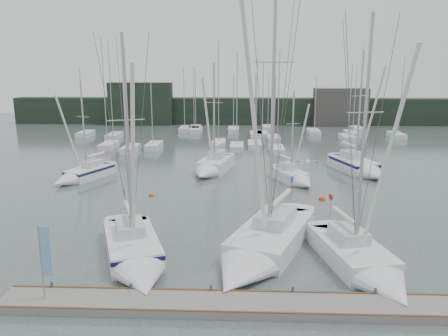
{
  "coord_description": "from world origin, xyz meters",
  "views": [
    {
      "loc": [
        -0.56,
        -23.57,
        11.24
      ],
      "look_at": [
        -1.74,
        5.0,
        4.48
      ],
      "focal_mm": 35.0,
      "sensor_mm": 36.0,
      "label": 1
    }
  ],
  "objects_px": {
    "sailboat_near_right": "(367,267)",
    "sailboat_mid_b": "(211,168)",
    "sailboat_mid_d": "(361,168)",
    "buoy_b": "(322,200)",
    "sailboat_near_left": "(135,257)",
    "sailboat_mid_c": "(295,178)",
    "sailboat_mid_a": "(81,175)",
    "buoy_c": "(151,196)",
    "dock_banner": "(44,255)",
    "sailboat_near_center": "(259,251)"
  },
  "relations": [
    {
      "from": "sailboat_near_right",
      "to": "sailboat_mid_c",
      "type": "height_order",
      "value": "sailboat_near_right"
    },
    {
      "from": "sailboat_near_right",
      "to": "sailboat_mid_d",
      "type": "height_order",
      "value": "sailboat_near_right"
    },
    {
      "from": "sailboat_mid_d",
      "to": "sailboat_near_center",
      "type": "bearing_deg",
      "value": -135.69
    },
    {
      "from": "sailboat_near_left",
      "to": "sailboat_mid_b",
      "type": "distance_m",
      "value": 22.34
    },
    {
      "from": "sailboat_mid_a",
      "to": "dock_banner",
      "type": "relative_size",
      "value": 2.82
    },
    {
      "from": "sailboat_mid_c",
      "to": "sailboat_mid_d",
      "type": "height_order",
      "value": "sailboat_mid_d"
    },
    {
      "from": "sailboat_near_right",
      "to": "sailboat_mid_c",
      "type": "distance_m",
      "value": 19.31
    },
    {
      "from": "sailboat_mid_b",
      "to": "sailboat_mid_d",
      "type": "relative_size",
      "value": 0.91
    },
    {
      "from": "sailboat_near_left",
      "to": "sailboat_near_right",
      "type": "distance_m",
      "value": 12.88
    },
    {
      "from": "sailboat_near_center",
      "to": "buoy_c",
      "type": "height_order",
      "value": "sailboat_near_center"
    },
    {
      "from": "buoy_b",
      "to": "sailboat_near_left",
      "type": "bearing_deg",
      "value": -134.32
    },
    {
      "from": "sailboat_near_center",
      "to": "sailboat_near_right",
      "type": "xyz_separation_m",
      "value": [
        5.82,
        -1.69,
        -0.06
      ]
    },
    {
      "from": "sailboat_mid_a",
      "to": "dock_banner",
      "type": "xyz_separation_m",
      "value": [
        6.88,
        -23.04,
        2.05
      ]
    },
    {
      "from": "sailboat_mid_d",
      "to": "buoy_b",
      "type": "relative_size",
      "value": 24.27
    },
    {
      "from": "sailboat_mid_c",
      "to": "sailboat_mid_b",
      "type": "bearing_deg",
      "value": 133.93
    },
    {
      "from": "sailboat_mid_a",
      "to": "sailboat_mid_d",
      "type": "bearing_deg",
      "value": 31.88
    },
    {
      "from": "sailboat_mid_c",
      "to": "buoy_b",
      "type": "height_order",
      "value": "sailboat_mid_c"
    },
    {
      "from": "buoy_b",
      "to": "sailboat_mid_a",
      "type": "bearing_deg",
      "value": 166.49
    },
    {
      "from": "sailboat_near_left",
      "to": "sailboat_mid_c",
      "type": "relative_size",
      "value": 1.47
    },
    {
      "from": "sailboat_near_right",
      "to": "sailboat_mid_d",
      "type": "bearing_deg",
      "value": 63.73
    },
    {
      "from": "sailboat_near_left",
      "to": "buoy_c",
      "type": "bearing_deg",
      "value": 77.5
    },
    {
      "from": "sailboat_mid_c",
      "to": "buoy_b",
      "type": "xyz_separation_m",
      "value": [
        1.67,
        -5.34,
        -0.51
      ]
    },
    {
      "from": "sailboat_near_left",
      "to": "sailboat_near_right",
      "type": "bearing_deg",
      "value": -23.63
    },
    {
      "from": "sailboat_near_right",
      "to": "sailboat_mid_b",
      "type": "height_order",
      "value": "sailboat_near_right"
    },
    {
      "from": "sailboat_mid_c",
      "to": "buoy_c",
      "type": "height_order",
      "value": "sailboat_mid_c"
    },
    {
      "from": "sailboat_near_left",
      "to": "sailboat_mid_b",
      "type": "relative_size",
      "value": 1.13
    },
    {
      "from": "sailboat_near_left",
      "to": "sailboat_mid_b",
      "type": "xyz_separation_m",
      "value": [
        2.77,
        22.17,
        0.02
      ]
    },
    {
      "from": "sailboat_mid_b",
      "to": "sailboat_near_right",
      "type": "bearing_deg",
      "value": -51.81
    },
    {
      "from": "sailboat_mid_a",
      "to": "buoy_b",
      "type": "xyz_separation_m",
      "value": [
        22.94,
        -5.51,
        -0.54
      ]
    },
    {
      "from": "sailboat_near_center",
      "to": "buoy_b",
      "type": "distance_m",
      "value": 13.56
    },
    {
      "from": "sailboat_mid_a",
      "to": "buoy_c",
      "type": "xyz_separation_m",
      "value": [
        8.1,
        -4.97,
        -0.54
      ]
    },
    {
      "from": "sailboat_near_left",
      "to": "sailboat_mid_a",
      "type": "height_order",
      "value": "sailboat_near_left"
    },
    {
      "from": "sailboat_near_center",
      "to": "sailboat_mid_d",
      "type": "height_order",
      "value": "sailboat_near_center"
    },
    {
      "from": "buoy_c",
      "to": "dock_banner",
      "type": "relative_size",
      "value": 0.12
    },
    {
      "from": "sailboat_mid_d",
      "to": "buoy_b",
      "type": "distance_m",
      "value": 10.96
    },
    {
      "from": "sailboat_mid_d",
      "to": "dock_banner",
      "type": "bearing_deg",
      "value": -146.48
    },
    {
      "from": "buoy_b",
      "to": "sailboat_mid_b",
      "type": "bearing_deg",
      "value": 138.51
    },
    {
      "from": "sailboat_near_right",
      "to": "sailboat_mid_a",
      "type": "distance_m",
      "value": 30.03
    },
    {
      "from": "sailboat_mid_a",
      "to": "buoy_c",
      "type": "bearing_deg",
      "value": -7.23
    },
    {
      "from": "sailboat_near_center",
      "to": "dock_banner",
      "type": "distance_m",
      "value": 11.67
    },
    {
      "from": "dock_banner",
      "to": "sailboat_near_left",
      "type": "bearing_deg",
      "value": 54.43
    },
    {
      "from": "sailboat_near_left",
      "to": "sailboat_mid_d",
      "type": "xyz_separation_m",
      "value": [
        18.62,
        22.54,
        0.07
      ]
    },
    {
      "from": "sailboat_near_left",
      "to": "sailboat_near_center",
      "type": "height_order",
      "value": "sailboat_near_center"
    },
    {
      "from": "buoy_b",
      "to": "buoy_c",
      "type": "bearing_deg",
      "value": 177.91
    },
    {
      "from": "sailboat_near_center",
      "to": "sailboat_near_right",
      "type": "distance_m",
      "value": 6.06
    },
    {
      "from": "sailboat_near_right",
      "to": "dock_banner",
      "type": "bearing_deg",
      "value": -179.63
    },
    {
      "from": "sailboat_near_center",
      "to": "sailboat_mid_b",
      "type": "relative_size",
      "value": 1.57
    },
    {
      "from": "sailboat_near_left",
      "to": "sailboat_near_right",
      "type": "height_order",
      "value": "sailboat_near_right"
    },
    {
      "from": "buoy_c",
      "to": "sailboat_mid_a",
      "type": "bearing_deg",
      "value": 148.47
    },
    {
      "from": "sailboat_near_right",
      "to": "sailboat_mid_a",
      "type": "bearing_deg",
      "value": 127.34
    }
  ]
}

